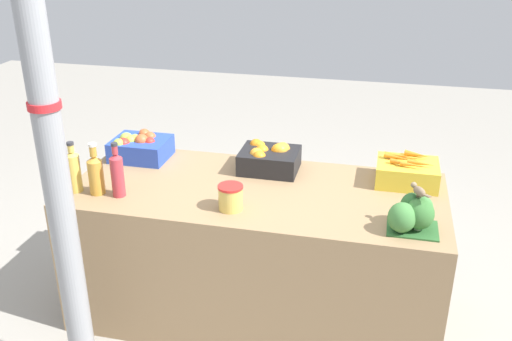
{
  "coord_description": "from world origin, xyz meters",
  "views": [
    {
      "loc": [
        0.59,
        -2.52,
        2.0
      ],
      "look_at": [
        0.0,
        0.0,
        0.84
      ],
      "focal_mm": 40.0,
      "sensor_mm": 36.0,
      "label": 1
    }
  ],
  "objects_px": {
    "juice_bottle_golden": "(74,170)",
    "carrot_crate": "(407,172)",
    "support_pole": "(47,121)",
    "apple_crate": "(140,146)",
    "sparrow_bird": "(419,191)",
    "pickle_jar": "(231,197)",
    "orange_crate": "(269,158)",
    "juice_bottle_amber": "(96,173)",
    "juice_bottle_ruby": "(117,174)",
    "broccoli_pile": "(413,213)"
  },
  "relations": [
    {
      "from": "apple_crate",
      "to": "juice_bottle_ruby",
      "type": "xyz_separation_m",
      "value": [
        0.09,
        -0.47,
        0.05
      ]
    },
    {
      "from": "support_pole",
      "to": "orange_crate",
      "type": "distance_m",
      "value": 1.25
    },
    {
      "from": "support_pole",
      "to": "carrot_crate",
      "type": "height_order",
      "value": "support_pole"
    },
    {
      "from": "juice_bottle_golden",
      "to": "carrot_crate",
      "type": "bearing_deg",
      "value": 16.33
    },
    {
      "from": "orange_crate",
      "to": "juice_bottle_ruby",
      "type": "height_order",
      "value": "juice_bottle_ruby"
    },
    {
      "from": "apple_crate",
      "to": "juice_bottle_ruby",
      "type": "relative_size",
      "value": 1.11
    },
    {
      "from": "orange_crate",
      "to": "broccoli_pile",
      "type": "xyz_separation_m",
      "value": [
        0.74,
        -0.49,
        0.01
      ]
    },
    {
      "from": "support_pole",
      "to": "apple_crate",
      "type": "xyz_separation_m",
      "value": [
        -0.07,
        0.93,
        -0.47
      ]
    },
    {
      "from": "juice_bottle_golden",
      "to": "pickle_jar",
      "type": "xyz_separation_m",
      "value": [
        0.8,
        -0.01,
        -0.05
      ]
    },
    {
      "from": "carrot_crate",
      "to": "pickle_jar",
      "type": "bearing_deg",
      "value": -149.07
    },
    {
      "from": "orange_crate",
      "to": "broccoli_pile",
      "type": "height_order",
      "value": "broccoli_pile"
    },
    {
      "from": "apple_crate",
      "to": "juice_bottle_golden",
      "type": "xyz_separation_m",
      "value": [
        -0.14,
        -0.47,
        0.04
      ]
    },
    {
      "from": "support_pole",
      "to": "pickle_jar",
      "type": "relative_size",
      "value": 21.26
    },
    {
      "from": "carrot_crate",
      "to": "sparrow_bird",
      "type": "bearing_deg",
      "value": -86.1
    },
    {
      "from": "support_pole",
      "to": "sparrow_bird",
      "type": "relative_size",
      "value": 21.59
    },
    {
      "from": "carrot_crate",
      "to": "juice_bottle_ruby",
      "type": "relative_size",
      "value": 1.11
    },
    {
      "from": "orange_crate",
      "to": "pickle_jar",
      "type": "xyz_separation_m",
      "value": [
        -0.08,
        -0.49,
        -0.01
      ]
    },
    {
      "from": "orange_crate",
      "to": "pickle_jar",
      "type": "distance_m",
      "value": 0.49
    },
    {
      "from": "support_pole",
      "to": "apple_crate",
      "type": "height_order",
      "value": "support_pole"
    },
    {
      "from": "broccoli_pile",
      "to": "pickle_jar",
      "type": "bearing_deg",
      "value": 179.69
    },
    {
      "from": "orange_crate",
      "to": "broccoli_pile",
      "type": "distance_m",
      "value": 0.89
    },
    {
      "from": "broccoli_pile",
      "to": "juice_bottle_ruby",
      "type": "distance_m",
      "value": 1.39
    },
    {
      "from": "juice_bottle_ruby",
      "to": "sparrow_bird",
      "type": "distance_m",
      "value": 1.41
    },
    {
      "from": "apple_crate",
      "to": "sparrow_bird",
      "type": "relative_size",
      "value": 2.6
    },
    {
      "from": "pickle_jar",
      "to": "juice_bottle_golden",
      "type": "bearing_deg",
      "value": 179.25
    },
    {
      "from": "apple_crate",
      "to": "pickle_jar",
      "type": "distance_m",
      "value": 0.82
    },
    {
      "from": "carrot_crate",
      "to": "pickle_jar",
      "type": "xyz_separation_m",
      "value": [
        -0.8,
        -0.48,
        -0.0
      ]
    },
    {
      "from": "broccoli_pile",
      "to": "sparrow_bird",
      "type": "distance_m",
      "value": 0.1
    },
    {
      "from": "orange_crate",
      "to": "broccoli_pile",
      "type": "bearing_deg",
      "value": -33.43
    },
    {
      "from": "support_pole",
      "to": "carrot_crate",
      "type": "xyz_separation_m",
      "value": [
        1.4,
        0.94,
        -0.48
      ]
    },
    {
      "from": "support_pole",
      "to": "orange_crate",
      "type": "xyz_separation_m",
      "value": [
        0.67,
        0.94,
        -0.47
      ]
    },
    {
      "from": "apple_crate",
      "to": "juice_bottle_ruby",
      "type": "distance_m",
      "value": 0.48
    },
    {
      "from": "broccoli_pile",
      "to": "pickle_jar",
      "type": "xyz_separation_m",
      "value": [
        -0.82,
        0.0,
        -0.02
      ]
    },
    {
      "from": "juice_bottle_amber",
      "to": "carrot_crate",
      "type": "bearing_deg",
      "value": 17.54
    },
    {
      "from": "pickle_jar",
      "to": "sparrow_bird",
      "type": "bearing_deg",
      "value": 0.92
    },
    {
      "from": "broccoli_pile",
      "to": "juice_bottle_ruby",
      "type": "bearing_deg",
      "value": 179.39
    },
    {
      "from": "carrot_crate",
      "to": "juice_bottle_golden",
      "type": "bearing_deg",
      "value": -163.67
    },
    {
      "from": "apple_crate",
      "to": "sparrow_bird",
      "type": "xyz_separation_m",
      "value": [
        1.5,
        -0.46,
        0.11
      ]
    },
    {
      "from": "juice_bottle_golden",
      "to": "juice_bottle_ruby",
      "type": "xyz_separation_m",
      "value": [
        0.23,
        0.0,
        0.01
      ]
    },
    {
      "from": "juice_bottle_amber",
      "to": "juice_bottle_ruby",
      "type": "distance_m",
      "value": 0.12
    },
    {
      "from": "apple_crate",
      "to": "orange_crate",
      "type": "height_order",
      "value": "apple_crate"
    },
    {
      "from": "juice_bottle_golden",
      "to": "juice_bottle_ruby",
      "type": "relative_size",
      "value": 0.94
    },
    {
      "from": "carrot_crate",
      "to": "sparrow_bird",
      "type": "height_order",
      "value": "sparrow_bird"
    },
    {
      "from": "orange_crate",
      "to": "juice_bottle_amber",
      "type": "bearing_deg",
      "value": -148.2
    },
    {
      "from": "broccoli_pile",
      "to": "orange_crate",
      "type": "bearing_deg",
      "value": 146.57
    },
    {
      "from": "juice_bottle_ruby",
      "to": "broccoli_pile",
      "type": "bearing_deg",
      "value": -0.61
    },
    {
      "from": "support_pole",
      "to": "sparrow_bird",
      "type": "xyz_separation_m",
      "value": [
        1.43,
        0.47,
        -0.36
      ]
    },
    {
      "from": "support_pole",
      "to": "broccoli_pile",
      "type": "bearing_deg",
      "value": 17.69
    },
    {
      "from": "juice_bottle_ruby",
      "to": "carrot_crate",
      "type": "bearing_deg",
      "value": 18.91
    },
    {
      "from": "sparrow_bird",
      "to": "juice_bottle_ruby",
      "type": "bearing_deg",
      "value": 56.17
    }
  ]
}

